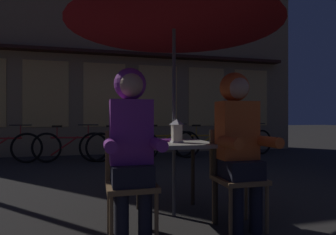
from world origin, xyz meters
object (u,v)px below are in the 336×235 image
cafe_table (174,152)px  bicycle_third (123,146)px  lantern (177,130)px  bicycle_fifth (207,143)px  chair_left (130,177)px  bicycle_furthest (248,142)px  person_left_hooded (131,135)px  bicycle_nearest (0,148)px  person_right_hooded (238,133)px  bicycle_fourth (164,144)px  chair_right (235,172)px  book (164,140)px  bicycle_second (70,147)px  patio_umbrella (174,10)px

cafe_table → bicycle_third: bearing=92.0°
cafe_table → lantern: (0.01, -0.06, 0.22)m
bicycle_third → bicycle_fifth: 2.07m
bicycle_fifth → chair_left: bearing=-119.9°
cafe_table → bicycle_furthest: (3.13, 3.96, -0.29)m
lantern → bicycle_third: 3.85m
person_left_hooded → bicycle_nearest: person_left_hooded is taller
person_right_hooded → bicycle_fifth: (1.46, 4.26, -0.50)m
bicycle_third → bicycle_fourth: bearing=14.4°
cafe_table → chair_right: size_ratio=0.85×
bicycle_nearest → book: size_ratio=8.40×
bicycle_second → bicycle_fifth: bearing=-1.0°
bicycle_second → lantern: bearing=-71.8°
patio_umbrella → bicycle_furthest: patio_umbrella is taller
cafe_table → bicycle_second: bicycle_second is taller
bicycle_nearest → bicycle_fourth: bearing=0.1°
patio_umbrella → bicycle_fourth: bearing=77.7°
bicycle_third → bicycle_second: bearing=173.2°
bicycle_fifth → person_right_hooded: bearing=-108.9°
cafe_table → bicycle_second: bearing=108.3°
chair_left → book: chair_left is taller
person_left_hooded → bicycle_fourth: (1.35, 4.43, -0.50)m
lantern → bicycle_third: bearing=92.1°
bicycle_furthest → book: (-3.20, -3.88, 0.41)m
bicycle_third → bicycle_fifth: (2.07, 0.08, 0.00)m
cafe_table → book: (-0.08, 0.08, 0.11)m
bicycle_furthest → person_right_hooded: bearing=-121.1°
chair_left → bicycle_furthest: bearing=50.2°
bicycle_second → bicycle_furthest: 4.41m
chair_left → chair_right: bearing=0.0°
patio_umbrella → bicycle_third: size_ratio=1.37×
chair_left → bicycle_third: 4.14m
patio_umbrella → bicycle_fifth: patio_umbrella is taller
cafe_table → book: size_ratio=3.70×
bicycle_nearest → bicycle_fifth: (4.64, -0.17, 0.00)m
patio_umbrella → bicycle_furthest: (3.13, 3.96, -1.71)m
person_right_hooded → bicycle_fifth: person_right_hooded is taller
bicycle_nearest → book: 4.73m
lantern → bicycle_nearest: (-2.71, 4.06, -0.51)m
patio_umbrella → person_right_hooded: size_ratio=1.65×
chair_right → bicycle_fourth: 4.40m
patio_umbrella → chair_right: bearing=-37.5°
lantern → person_left_hooded: (-0.49, -0.36, -0.01)m
bicycle_fourth → bicycle_nearest: bearing=-179.9°
lantern → person_left_hooded: bearing=-143.5°
patio_umbrella → bicycle_second: patio_umbrella is taller
person_left_hooded → person_right_hooded: (0.96, 0.00, 0.00)m
lantern → book: bearing=120.9°
bicycle_nearest → bicycle_third: 2.59m
person_right_hooded → bicycle_furthest: size_ratio=0.85×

